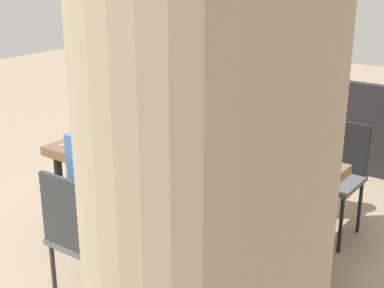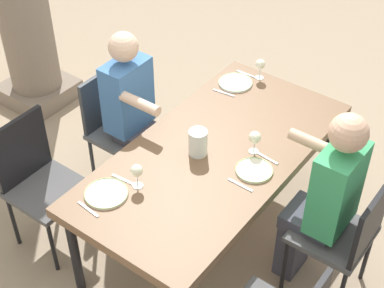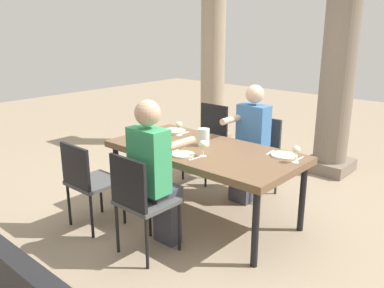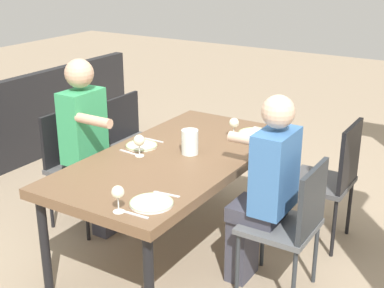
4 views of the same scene
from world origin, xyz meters
name	(u,v)px [view 4 (image 4 of 4)]	position (x,y,z in m)	size (l,w,h in m)	color
ground_plane	(177,248)	(0.00, 0.00, 0.00)	(16.00, 16.00, 0.00)	gray
dining_table	(176,162)	(0.00, 0.00, 0.69)	(1.94, 0.97, 0.75)	brown
chair_west_north	(332,175)	(-0.69, 0.91, 0.54)	(0.44, 0.44, 0.95)	#4F4F50
chair_west_south	(134,136)	(-0.69, -0.90, 0.51)	(0.44, 0.44, 0.87)	#4F4F50
chair_mid_north	(292,220)	(0.07, 0.91, 0.52)	(0.44, 0.44, 0.90)	#5B5E61
chair_mid_south	(75,160)	(0.07, -0.91, 0.54)	(0.44, 0.44, 0.92)	#4F4F50
diner_woman_green	(90,141)	(0.07, -0.73, 0.73)	(0.35, 0.50, 1.35)	#3F3F4C
diner_man_white	(265,187)	(0.07, 0.71, 0.70)	(0.35, 0.49, 1.30)	#3F3F4C
plate_0	(255,133)	(-0.68, 0.29, 0.76)	(0.26, 0.26, 0.02)	silver
wine_glass_0	(234,123)	(-0.52, 0.19, 0.86)	(0.07, 0.07, 0.16)	white
fork_0	(263,129)	(-0.83, 0.29, 0.75)	(0.02, 0.17, 0.01)	silver
spoon_0	(246,140)	(-0.53, 0.29, 0.75)	(0.02, 0.17, 0.01)	silver
plate_1	(142,145)	(0.00, -0.30, 0.76)	(0.23, 0.23, 0.02)	silver
wine_glass_1	(139,141)	(0.15, -0.20, 0.86)	(0.08, 0.08, 0.15)	white
fork_1	(154,140)	(-0.15, -0.30, 0.75)	(0.02, 0.17, 0.01)	silver
spoon_1	(129,152)	(0.15, -0.30, 0.75)	(0.02, 0.17, 0.01)	silver
plate_2	(151,203)	(0.72, 0.31, 0.76)	(0.25, 0.25, 0.02)	white
wine_glass_2	(118,193)	(0.88, 0.21, 0.86)	(0.07, 0.07, 0.16)	white
fork_2	(167,194)	(0.57, 0.31, 0.75)	(0.02, 0.17, 0.01)	silver
spoon_2	(135,215)	(0.87, 0.31, 0.75)	(0.02, 0.17, 0.01)	silver
water_pitcher	(190,143)	(-0.07, 0.08, 0.82)	(0.12, 0.12, 0.17)	white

